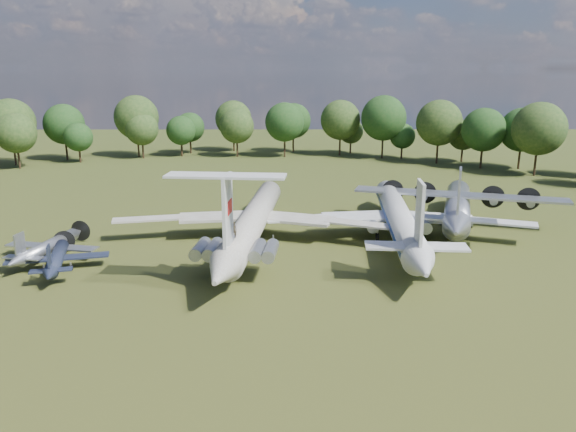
{
  "coord_description": "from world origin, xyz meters",
  "views": [
    {
      "loc": [
        7.18,
        -73.24,
        23.24
      ],
      "look_at": [
        7.46,
        -3.85,
        5.0
      ],
      "focal_mm": 35.0,
      "sensor_mm": 36.0,
      "label": 1
    }
  ],
  "objects_px": {
    "small_prop_west": "(57,261)",
    "person_on_il62": "(234,230)",
    "il62_airliner": "(253,225)",
    "tu104_jet": "(398,223)",
    "an12_transport": "(457,210)",
    "small_prop_northwest": "(49,249)"
  },
  "relations": [
    {
      "from": "tu104_jet",
      "to": "small_prop_west",
      "type": "distance_m",
      "value": 44.54
    },
    {
      "from": "small_prop_west",
      "to": "small_prop_northwest",
      "type": "bearing_deg",
      "value": 107.34
    },
    {
      "from": "an12_transport",
      "to": "small_prop_west",
      "type": "xyz_separation_m",
      "value": [
        -53.37,
        -20.11,
        -1.16
      ]
    },
    {
      "from": "small_prop_northwest",
      "to": "small_prop_west",
      "type": "bearing_deg",
      "value": -46.59
    },
    {
      "from": "il62_airliner",
      "to": "an12_transport",
      "type": "bearing_deg",
      "value": 22.03
    },
    {
      "from": "tu104_jet",
      "to": "small_prop_northwest",
      "type": "xyz_separation_m",
      "value": [
        -45.51,
        -7.9,
        -1.26
      ]
    },
    {
      "from": "tu104_jet",
      "to": "an12_transport",
      "type": "height_order",
      "value": "tu104_jet"
    },
    {
      "from": "an12_transport",
      "to": "small_prop_west",
      "type": "bearing_deg",
      "value": -142.06
    },
    {
      "from": "person_on_il62",
      "to": "small_prop_west",
      "type": "bearing_deg",
      "value": -3.31
    },
    {
      "from": "small_prop_west",
      "to": "small_prop_northwest",
      "type": "height_order",
      "value": "small_prop_northwest"
    },
    {
      "from": "il62_airliner",
      "to": "an12_transport",
      "type": "relative_size",
      "value": 1.45
    },
    {
      "from": "tu104_jet",
      "to": "an12_transport",
      "type": "xyz_separation_m",
      "value": [
        10.57,
        7.85,
        -0.14
      ]
    },
    {
      "from": "il62_airliner",
      "to": "an12_transport",
      "type": "distance_m",
      "value": 32.05
    },
    {
      "from": "small_prop_northwest",
      "to": "person_on_il62",
      "type": "height_order",
      "value": "person_on_il62"
    },
    {
      "from": "an12_transport",
      "to": "tu104_jet",
      "type": "bearing_deg",
      "value": -126.09
    },
    {
      "from": "small_prop_west",
      "to": "person_on_il62",
      "type": "distance_m",
      "value": 22.05
    },
    {
      "from": "person_on_il62",
      "to": "an12_transport",
      "type": "bearing_deg",
      "value": -139.44
    },
    {
      "from": "small_prop_west",
      "to": "person_on_il62",
      "type": "bearing_deg",
      "value": -22.58
    },
    {
      "from": "tu104_jet",
      "to": "person_on_il62",
      "type": "xyz_separation_m",
      "value": [
        -21.48,
        -15.27,
        3.43
      ]
    },
    {
      "from": "il62_airliner",
      "to": "small_prop_west",
      "type": "xyz_separation_m",
      "value": [
        -22.66,
        -10.96,
        -1.34
      ]
    },
    {
      "from": "tu104_jet",
      "to": "il62_airliner",
      "type": "bearing_deg",
      "value": -171.94
    },
    {
      "from": "il62_airliner",
      "to": "person_on_il62",
      "type": "height_order",
      "value": "person_on_il62"
    }
  ]
}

